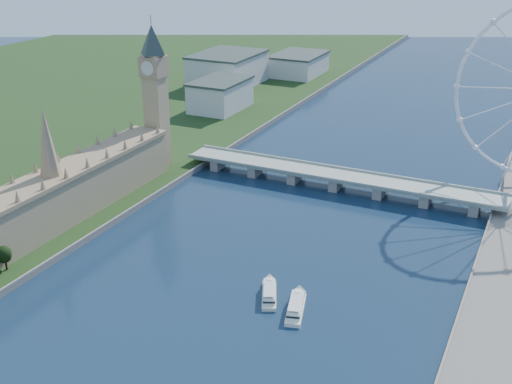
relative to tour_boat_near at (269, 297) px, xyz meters
The scene contains 6 objects.
parliament_range 145.55m from the tour_boat_near, behind, with size 24.00×200.00×70.00m.
big_ben 200.72m from the tour_boat_near, 139.29° to the left, with size 20.02×20.02×110.00m.
westminster_bridge 146.48m from the tour_boat_near, 96.10° to the left, with size 220.00×22.00×9.50m.
city_skyline 406.62m from the tour_boat_near, 86.66° to the left, with size 505.00×280.00×32.00m.
tour_boat_near is the anchor object (origin of this frame).
tour_boat_far 17.00m from the tour_boat_near, 19.59° to the right, with size 7.47×29.27×6.46m, color white, non-canonical shape.
Camera 1 is at (123.31, -85.81, 166.19)m, focal length 45.00 mm.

